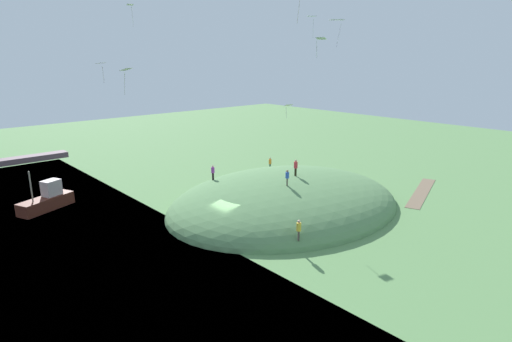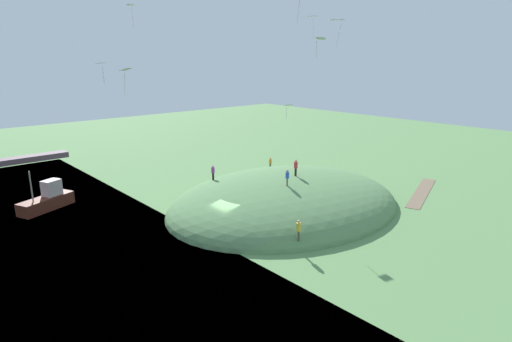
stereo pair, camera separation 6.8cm
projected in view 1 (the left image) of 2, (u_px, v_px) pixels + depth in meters
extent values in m
plane|color=#5E8C50|center=(228.00, 228.00, 39.56)|extent=(160.00, 160.00, 0.00)
ellipsoid|color=#598551|center=(285.00, 205.00, 45.79)|extent=(27.13, 21.74, 6.46)
cube|color=#78624C|center=(421.00, 192.00, 49.99)|extent=(12.68, 5.59, 0.04)
cube|color=#512218|center=(46.00, 203.00, 44.24)|extent=(6.05, 3.93, 1.32)
cube|color=#BEA8A5|center=(51.00, 188.00, 44.61)|extent=(2.11, 1.85, 1.67)
cylinder|color=gray|center=(31.00, 187.00, 42.38)|extent=(0.14, 0.14, 3.21)
cube|color=black|center=(296.00, 172.00, 45.09)|extent=(0.14, 0.23, 0.86)
cylinder|color=red|center=(296.00, 165.00, 44.89)|extent=(0.43, 0.43, 0.68)
sphere|color=tan|center=(296.00, 161.00, 44.77)|extent=(0.26, 0.26, 0.26)
cube|color=brown|center=(287.00, 182.00, 41.96)|extent=(0.23, 0.20, 0.78)
cylinder|color=blue|center=(287.00, 175.00, 41.78)|extent=(0.51, 0.51, 0.62)
sphere|color=#987158|center=(287.00, 171.00, 41.67)|extent=(0.23, 0.23, 0.23)
cube|color=#303C32|center=(270.00, 167.00, 55.85)|extent=(0.13, 0.21, 0.82)
cylinder|color=orange|center=(270.00, 162.00, 55.66)|extent=(0.40, 0.40, 0.65)
sphere|color=tan|center=(270.00, 158.00, 55.55)|extent=(0.25, 0.25, 0.25)
cube|color=black|center=(213.00, 176.00, 46.98)|extent=(0.21, 0.11, 0.83)
cylinder|color=purple|center=(213.00, 170.00, 46.79)|extent=(0.38, 0.38, 0.66)
sphere|color=beige|center=(213.00, 166.00, 46.67)|extent=(0.25, 0.25, 0.25)
cube|color=#403532|center=(299.00, 236.00, 34.52)|extent=(0.23, 0.25, 0.88)
cylinder|color=gold|center=(299.00, 227.00, 34.31)|extent=(0.56, 0.56, 0.69)
sphere|color=beige|center=(299.00, 221.00, 34.19)|extent=(0.26, 0.26, 0.26)
cube|color=white|center=(130.00, 5.00, 40.86)|extent=(0.66, 0.49, 0.11)
cylinder|color=white|center=(132.00, 17.00, 41.49)|extent=(0.08, 0.04, 1.88)
cube|color=white|center=(126.00, 69.00, 32.64)|extent=(1.18, 1.10, 0.22)
cylinder|color=white|center=(125.00, 84.00, 32.88)|extent=(0.24, 0.20, 1.69)
cube|color=white|center=(311.00, 16.00, 40.87)|extent=(1.14, 1.05, 0.05)
cylinder|color=white|center=(313.00, 28.00, 41.28)|extent=(0.19, 0.19, 1.79)
cube|color=white|center=(321.00, 38.00, 32.06)|extent=(0.71, 0.87, 0.17)
cylinder|color=white|center=(317.00, 50.00, 32.25)|extent=(0.04, 0.11, 1.30)
cylinder|color=silver|center=(299.00, 11.00, 33.22)|extent=(0.13, 0.21, 1.93)
cube|color=silver|center=(101.00, 63.00, 40.11)|extent=(1.30, 1.35, 0.12)
cylinder|color=silver|center=(103.00, 75.00, 40.50)|extent=(0.13, 0.19, 1.62)
cube|color=silver|center=(289.00, 105.00, 42.58)|extent=(0.94, 0.75, 0.22)
cylinder|color=silver|center=(286.00, 113.00, 42.79)|extent=(0.19, 0.11, 1.10)
cube|color=white|center=(337.00, 20.00, 30.65)|extent=(1.31, 1.26, 0.04)
cylinder|color=white|center=(339.00, 35.00, 30.97)|extent=(0.26, 0.19, 1.63)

